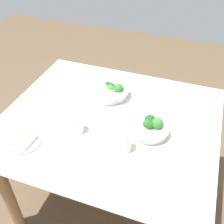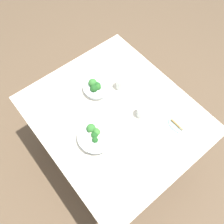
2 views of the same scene
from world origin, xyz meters
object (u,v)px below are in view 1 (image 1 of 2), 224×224
broccoli_bowl_near (111,91)px  fork_by_near_bowl (74,116)px  napkin_folded_upper (125,114)px  water_glass_side (124,142)px  table_knife_right (60,158)px  bread_side_plate (24,141)px  water_glass_center (77,125)px  fork_by_far_bowl (166,108)px  broccoli_bowl_far (151,128)px  table_knife_left (97,129)px

broccoli_bowl_near → fork_by_near_bowl: 0.30m
napkin_folded_upper → broccoli_bowl_near: bearing=-45.4°
water_glass_side → table_knife_right: water_glass_side is taller
bread_side_plate → water_glass_side: 0.53m
fork_by_near_bowl → table_knife_right: bearing=-7.0°
broccoli_bowl_near → water_glass_side: 0.48m
water_glass_center → water_glass_side: size_ratio=0.93×
fork_by_far_bowl → bread_side_plate: bearing=-68.8°
water_glass_side → napkin_folded_upper: bearing=-73.7°
broccoli_bowl_far → table_knife_left: (0.29, 0.08, -0.04)m
fork_by_far_bowl → table_knife_right: same height
fork_by_far_bowl → napkin_folded_upper: 0.26m
water_glass_center → fork_by_near_bowl: water_glass_center is taller
napkin_folded_upper → water_glass_side: bearing=106.3°
bread_side_plate → fork_by_near_bowl: bearing=-118.3°
broccoli_bowl_near → fork_by_near_bowl: (0.14, 0.27, -0.04)m
broccoli_bowl_far → napkin_folded_upper: size_ratio=1.26×
fork_by_far_bowl → fork_by_near_bowl: bearing=-81.3°
table_knife_right → broccoli_bowl_far: bearing=-0.8°
broccoli_bowl_far → fork_by_far_bowl: size_ratio=2.35×
water_glass_side → fork_by_near_bowl: water_glass_side is taller
bread_side_plate → water_glass_side: size_ratio=1.83×
table_knife_left → table_knife_right: 0.27m
bread_side_plate → fork_by_near_bowl: size_ratio=1.69×
water_glass_side → fork_by_far_bowl: size_ratio=1.09×
napkin_folded_upper → fork_by_near_bowl: bearing=23.3°
broccoli_bowl_near → table_knife_left: 0.33m
table_knife_right → bread_side_plate: bearing=129.9°
fork_by_far_bowl → fork_by_near_bowl: same height
broccoli_bowl_far → water_glass_side: 0.19m
fork_by_near_bowl → broccoli_bowl_far: bearing=71.2°
bread_side_plate → water_glass_center: 0.29m
table_knife_left → broccoli_bowl_far: bearing=-71.7°
broccoli_bowl_far → fork_by_far_bowl: 0.25m
table_knife_right → fork_by_near_bowl: bearing=61.8°
table_knife_right → water_glass_side: bearing=-11.3°
table_knife_right → napkin_folded_upper: bearing=23.0°
broccoli_bowl_near → broccoli_bowl_far: bearing=142.2°
fork_by_far_bowl → table_knife_left: bearing=-64.6°
fork_by_near_bowl → table_knife_right: size_ratio=0.52×
water_glass_side → napkin_folded_upper: 0.29m
bread_side_plate → napkin_folded_upper: 0.60m
table_knife_left → table_knife_right: bearing=163.4°
water_glass_center → table_knife_right: (-0.00, 0.21, -0.04)m
bread_side_plate → table_knife_right: bread_side_plate is taller
broccoli_bowl_far → napkin_folded_upper: (0.18, -0.10, -0.03)m
fork_by_far_bowl → fork_by_near_bowl: (0.50, 0.26, 0.00)m
broccoli_bowl_far → napkin_folded_upper: bearing=-30.2°
broccoli_bowl_far → broccoli_bowl_near: broccoli_bowl_near is taller
table_knife_left → fork_by_near_bowl: bearing=74.5°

